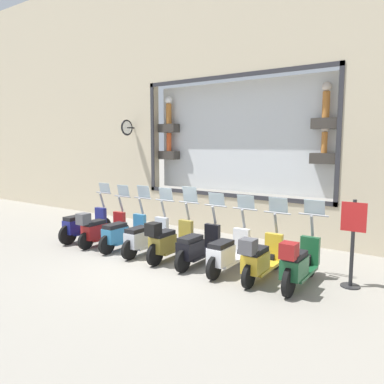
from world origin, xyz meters
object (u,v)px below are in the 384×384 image
object	(u,v)px
scooter_red_7	(100,229)
shop_sign_post	(353,240)
scooter_green_0	(298,263)
scooter_black_3	(197,247)
scooter_teal_6	(123,233)
scooter_olive_4	(169,240)
scooter_navy_8	(84,225)
scooter_white_2	(228,253)
scooter_yellow_1	(260,258)
scooter_silver_5	(145,237)

from	to	relation	value
scooter_red_7	shop_sign_post	xyz separation A→B (m)	(0.66, -6.19, 0.45)
scooter_green_0	shop_sign_post	distance (m)	1.11
scooter_black_3	scooter_teal_6	distance (m)	2.31
scooter_green_0	scooter_teal_6	world-z (taller)	scooter_teal_6
scooter_green_0	shop_sign_post	xyz separation A→B (m)	(0.64, -0.80, 0.42)
scooter_olive_4	shop_sign_post	distance (m)	3.96
scooter_navy_8	scooter_red_7	bearing A→B (deg)	-95.40
scooter_white_2	scooter_black_3	xyz separation A→B (m)	(0.00, 0.77, 0.00)
scooter_yellow_1	scooter_navy_8	xyz separation A→B (m)	(0.07, 5.39, -0.02)
scooter_yellow_1	scooter_black_3	xyz separation A→B (m)	(0.07, 1.54, -0.04)
scooter_black_3	scooter_red_7	world-z (taller)	same
scooter_white_2	shop_sign_post	bearing A→B (deg)	-75.86
scooter_teal_6	scooter_navy_8	bearing A→B (deg)	89.84
scooter_green_0	scooter_white_2	xyz separation A→B (m)	(0.05, 1.54, -0.06)
scooter_green_0	scooter_white_2	bearing A→B (deg)	88.07
scooter_silver_5	scooter_red_7	world-z (taller)	scooter_silver_5
scooter_navy_8	scooter_white_2	bearing A→B (deg)	-90.06
scooter_white_2	scooter_olive_4	size ratio (longest dim) A/B	1.00
scooter_red_7	shop_sign_post	world-z (taller)	shop_sign_post
scooter_yellow_1	scooter_teal_6	distance (m)	3.85
scooter_green_0	shop_sign_post	world-z (taller)	shop_sign_post
scooter_silver_5	scooter_red_7	bearing A→B (deg)	92.54
scooter_green_0	scooter_red_7	bearing A→B (deg)	90.17
scooter_green_0	scooter_red_7	world-z (taller)	scooter_green_0
scooter_yellow_1	scooter_teal_6	xyz separation A→B (m)	(0.07, 3.85, -0.04)
scooter_olive_4	scooter_yellow_1	bearing A→B (deg)	-90.21
scooter_black_3	scooter_yellow_1	bearing A→B (deg)	-92.43
scooter_black_3	scooter_silver_5	xyz separation A→B (m)	(0.00, 1.54, -0.00)
scooter_navy_8	scooter_silver_5	bearing A→B (deg)	-90.11
shop_sign_post	scooter_yellow_1	bearing A→B (deg)	112.62
scooter_red_7	scooter_navy_8	bearing A→B (deg)	84.60
scooter_olive_4	scooter_navy_8	world-z (taller)	scooter_olive_4
scooter_olive_4	shop_sign_post	size ratio (longest dim) A/B	1.07
scooter_teal_6	scooter_red_7	bearing A→B (deg)	95.09
scooter_black_3	scooter_silver_5	world-z (taller)	scooter_silver_5
scooter_green_0	scooter_black_3	xyz separation A→B (m)	(0.05, 2.31, -0.06)
scooter_white_2	scooter_black_3	world-z (taller)	scooter_white_2
scooter_yellow_1	scooter_olive_4	size ratio (longest dim) A/B	1.00
scooter_yellow_1	scooter_white_2	distance (m)	0.77
scooter_black_3	shop_sign_post	world-z (taller)	shop_sign_post
scooter_white_2	scooter_olive_4	world-z (taller)	scooter_olive_4
scooter_navy_8	scooter_green_0	bearing A→B (deg)	-90.53
scooter_yellow_1	scooter_white_2	xyz separation A→B (m)	(0.07, 0.77, -0.04)
scooter_yellow_1	shop_sign_post	size ratio (longest dim) A/B	1.07
scooter_white_2	scooter_red_7	world-z (taller)	scooter_white_2
scooter_white_2	scooter_black_3	distance (m)	0.77
scooter_yellow_1	scooter_black_3	size ratio (longest dim) A/B	1.00
scooter_green_0	scooter_silver_5	xyz separation A→B (m)	(0.05, 3.85, -0.06)
scooter_black_3	shop_sign_post	distance (m)	3.20
scooter_white_2	scooter_red_7	distance (m)	3.85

